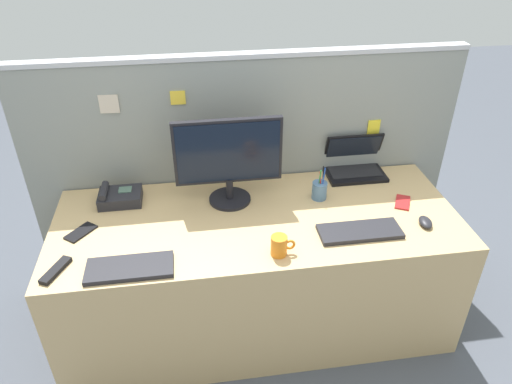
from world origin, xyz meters
TOP-DOWN VIEW (x-y plane):
  - ground_plane at (0.00, 0.00)m, footprint 10.00×10.00m
  - desk at (0.00, 0.00)m, footprint 2.02×0.80m
  - cubicle_divider at (-0.00, 0.44)m, footprint 2.38×0.08m
  - desktop_monitor at (-0.12, 0.19)m, footprint 0.54×0.22m
  - laptop at (0.61, 0.37)m, footprint 0.33×0.23m
  - desk_phone at (-0.69, 0.24)m, footprint 0.22×0.16m
  - keyboard_main at (0.46, -0.20)m, footprint 0.39×0.15m
  - keyboard_spare at (-0.60, -0.30)m, footprint 0.37×0.16m
  - computer_mouse_right_hand at (0.80, -0.18)m, footprint 0.07×0.11m
  - pen_cup at (0.35, 0.13)m, footprint 0.08×0.08m
  - cell_phone_red_case at (0.77, 0.02)m, footprint 0.12×0.15m
  - cell_phone_black_slab at (-0.85, -0.00)m, footprint 0.15×0.16m
  - tv_remote at (-0.91, -0.27)m, footprint 0.11×0.17m
  - coffee_mug at (0.06, -0.29)m, footprint 0.11×0.07m

SIDE VIEW (x-z plane):
  - ground_plane at x=0.00m, z-range 0.00..0.00m
  - desk at x=0.00m, z-range 0.00..0.71m
  - cubicle_divider at x=0.00m, z-range 0.00..1.40m
  - cell_phone_red_case at x=0.77m, z-range 0.71..0.72m
  - cell_phone_black_slab at x=-0.85m, z-range 0.71..0.72m
  - tv_remote at x=-0.91m, z-range 0.71..0.73m
  - keyboard_main at x=0.46m, z-range 0.71..0.73m
  - keyboard_spare at x=-0.60m, z-range 0.71..0.73m
  - computer_mouse_right_hand at x=0.80m, z-range 0.71..0.74m
  - desk_phone at x=-0.69m, z-range 0.69..0.79m
  - coffee_mug at x=0.06m, z-range 0.71..0.80m
  - pen_cup at x=0.35m, z-range 0.67..0.85m
  - laptop at x=0.61m, z-range 0.65..0.88m
  - desktop_monitor at x=-0.12m, z-range 0.73..1.19m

